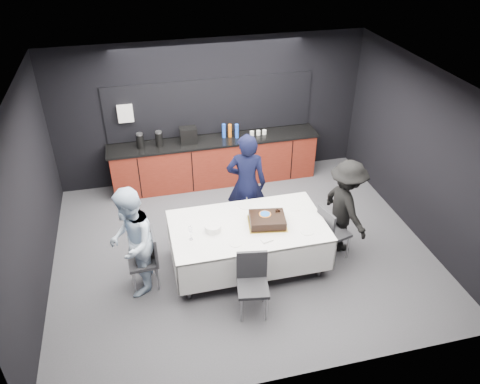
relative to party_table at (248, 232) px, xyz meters
The scene contains 18 objects.
ground 0.76m from the party_table, 90.00° to the left, with size 6.00×6.00×0.00m, color #45454A.
room_shell 1.28m from the party_table, 90.00° to the left, with size 6.04×5.04×2.82m.
kitchenette 2.62m from the party_table, 90.35° to the left, with size 4.10×0.64×2.05m.
party_table is the anchor object (origin of this frame).
cake_assembly 0.36m from the party_table, ahead, with size 0.63×0.54×0.18m.
plate_stack 0.57m from the party_table, behind, with size 0.24×0.24×0.10m, color white.
loose_plate_near 0.49m from the party_table, 126.31° to the right, with size 0.20×0.20×0.01m, color white.
loose_plate_right_a 0.88m from the party_table, 17.77° to the left, with size 0.21×0.21×0.01m, color white.
loose_plate_right_b 0.89m from the party_table, 24.30° to the right, with size 0.21×0.21×0.01m, color white.
loose_plate_far 0.52m from the party_table, 79.98° to the left, with size 0.22×0.22×0.01m, color white.
fork_pile 0.49m from the party_table, 68.51° to the right, with size 0.16×0.10×0.02m, color white.
champagne_flute 0.94m from the party_table, behind, with size 0.06×0.06×0.22m.
chair_left 1.52m from the party_table, behind, with size 0.44×0.44×0.92m.
chair_right 1.31m from the party_table, ahead, with size 0.51×0.51×0.92m.
chair_near 0.91m from the party_table, 100.37° to the right, with size 0.48×0.48×0.92m.
person_center 0.99m from the party_table, 77.02° to the left, with size 0.66×0.43×1.81m, color black.
person_left 1.72m from the party_table, behind, with size 0.82×0.64×1.69m, color silver.
person_right 1.62m from the party_table, ahead, with size 1.03×0.59×1.59m, color black.
Camera 1 is at (-1.43, -5.82, 4.98)m, focal length 35.00 mm.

